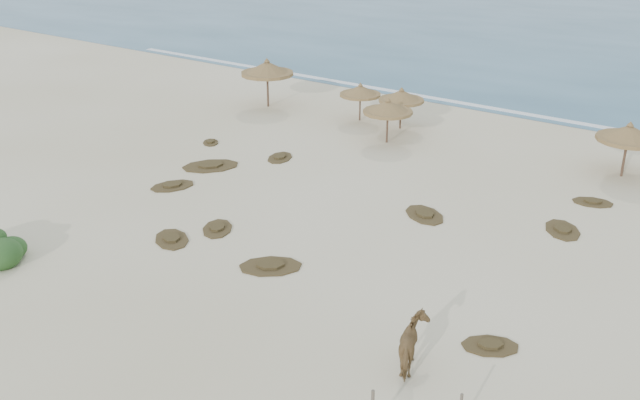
{
  "coord_description": "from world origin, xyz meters",
  "views": [
    {
      "loc": [
        15.2,
        -17.5,
        13.11
      ],
      "look_at": [
        -0.89,
        5.0,
        1.11
      ],
      "focal_mm": 40.0,
      "sensor_mm": 36.0,
      "label": 1
    }
  ],
  "objects": [
    {
      "name": "ground",
      "position": [
        0.0,
        0.0,
        0.0
      ],
      "size": [
        160.0,
        160.0,
        0.0
      ],
      "primitive_type": "plane",
      "color": "beige",
      "rests_on": "ground"
    },
    {
      "name": "foam_line",
      "position": [
        0.0,
        26.0,
        0.0
      ],
      "size": [
        70.0,
        0.6,
        0.01
      ],
      "primitive_type": "cube",
      "color": "white",
      "rests_on": "ground"
    },
    {
      "name": "palapa_0",
      "position": [
        -14.3,
        17.83,
        2.5
      ],
      "size": [
        3.95,
        3.95,
        3.23
      ],
      "rotation": [
        0.0,
        0.0,
        -0.16
      ],
      "color": "brown",
      "rests_on": "ground"
    },
    {
      "name": "palapa_1",
      "position": [
        -7.66,
        18.72,
        1.86
      ],
      "size": [
        3.29,
        3.29,
        2.4
      ],
      "rotation": [
        0.0,
        0.0,
        -0.36
      ],
      "color": "brown",
      "rests_on": "ground"
    },
    {
      "name": "palapa_2",
      "position": [
        -4.79,
        18.75,
        1.97
      ],
      "size": [
        3.33,
        3.33,
        2.54
      ],
      "rotation": [
        0.0,
        0.0,
        -0.26
      ],
      "color": "brown",
      "rests_on": "ground"
    },
    {
      "name": "palapa_3",
      "position": [
        -4.1,
        16.01,
        2.04
      ],
      "size": [
        3.3,
        3.3,
        2.63
      ],
      "rotation": [
        0.0,
        0.0,
        -0.2
      ],
      "color": "brown",
      "rests_on": "ground"
    },
    {
      "name": "palapa_4",
      "position": [
        7.99,
        19.13,
        1.86
      ],
      "size": [
        2.89,
        2.89,
        2.4
      ],
      "rotation": [
        0.0,
        0.0,
        -0.14
      ],
      "color": "brown",
      "rests_on": "ground"
    },
    {
      "name": "palapa_5",
      "position": [
        8.16,
        18.35,
        2.22
      ],
      "size": [
        4.0,
        4.0,
        2.86
      ],
      "rotation": [
        0.0,
        0.0,
        -0.4
      ],
      "color": "brown",
      "rests_on": "ground"
    },
    {
      "name": "horse",
      "position": [
        7.23,
        -1.58,
        0.79
      ],
      "size": [
        1.56,
        2.05,
        1.58
      ],
      "primitive_type": "imported",
      "rotation": [
        0.0,
        0.0,
        3.57
      ],
      "color": "olive",
      "rests_on": "ground"
    },
    {
      "name": "scrub_0",
      "position": [
        -9.14,
        4.26,
        0.05
      ],
      "size": [
        2.2,
        2.55,
        0.16
      ],
      "rotation": [
        0.0,
        0.0,
        1.12
      ],
      "color": "#4F3D23",
      "rests_on": "ground"
    },
    {
      "name": "scrub_1",
      "position": [
        -9.55,
        7.33,
        0.05
      ],
      "size": [
        3.35,
        3.5,
        0.16
      ],
      "rotation": [
        0.0,
        0.0,
        0.88
      ],
      "color": "#4F3D23",
      "rests_on": "ground"
    },
    {
      "name": "scrub_2",
      "position": [
        -4.09,
        2.02,
        0.05
      ],
      "size": [
        2.11,
        2.27,
        0.16
      ],
      "rotation": [
        0.0,
        0.0,
        2.19
      ],
      "color": "#4F3D23",
      "rests_on": "ground"
    },
    {
      "name": "scrub_3",
      "position": [
        2.37,
        8.37,
        0.05
      ],
      "size": [
        2.7,
        2.48,
        0.16
      ],
      "rotation": [
        0.0,
        0.0,
        2.55
      ],
      "color": "#4F3D23",
      "rests_on": "ground"
    },
    {
      "name": "scrub_4",
      "position": [
        8.7,
        0.78,
        0.05
      ],
      "size": [
        2.17,
        1.97,
        0.16
      ],
      "rotation": [
        0.0,
        0.0,
        0.56
      ],
      "color": "#4F3D23",
      "rests_on": "ground"
    },
    {
      "name": "scrub_6",
      "position": [
        -7.4,
        10.41,
        0.05
      ],
      "size": [
        1.78,
        2.19,
        0.16
      ],
      "rotation": [
        0.0,
        0.0,
        1.9
      ],
      "color": "#4F3D23",
      "rests_on": "ground"
    },
    {
      "name": "scrub_7",
      "position": [
        7.82,
        10.38,
        0.05
      ],
      "size": [
        2.32,
        2.54,
        0.16
      ],
      "rotation": [
        0.0,
        0.0,
        2.15
      ],
      "color": "#4F3D23",
      "rests_on": "ground"
    },
    {
      "name": "scrub_8",
      "position": [
        -12.16,
        10.09,
        0.05
      ],
      "size": [
        1.55,
        1.56,
        0.16
      ],
      "rotation": [
        0.0,
        0.0,
        2.33
      ],
      "color": "#4F3D23",
      "rests_on": "ground"
    },
    {
      "name": "scrub_9",
      "position": [
        -0.18,
        0.78,
        0.05
      ],
      "size": [
        2.89,
        2.76,
        0.16
      ],
      "rotation": [
        0.0,
        0.0,
        0.68
      ],
      "color": "#4F3D23",
      "rests_on": "ground"
    },
    {
      "name": "scrub_10",
      "position": [
        7.99,
        14.09,
        0.05
      ],
      "size": [
        2.09,
        1.67,
        0.16
      ],
      "rotation": [
        0.0,
        0.0,
        0.3
      ],
      "color": "#4F3D23",
      "rests_on": "ground"
    },
    {
      "name": "scrub_11",
      "position": [
        -4.93,
        0.2,
        0.05
      ],
      "size": [
        2.45,
        2.22,
        0.16
      ],
      "rotation": [
        0.0,
        0.0,
        2.58
      ],
      "color": "#4F3D23",
      "rests_on": "ground"
    }
  ]
}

